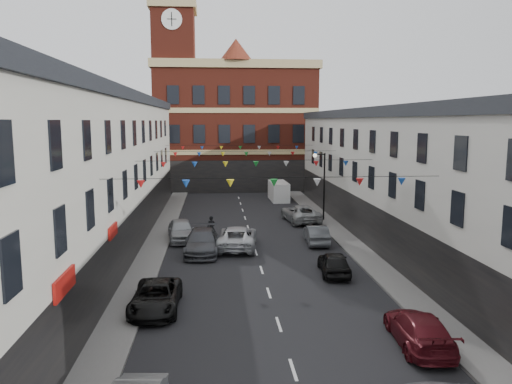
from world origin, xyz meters
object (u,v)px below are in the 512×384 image
object	(u,v)px
pedestrian	(211,228)
car_right_d	(334,263)
car_right_f	(300,213)
car_right_e	(316,234)
street_lamp	(321,177)
car_left_d	(202,242)
white_van	(279,191)
car_left_c	(156,297)
moving_car	(237,237)
car_right_c	(419,329)
car_left_e	(181,230)

from	to	relation	value
pedestrian	car_right_d	bearing A→B (deg)	-41.66
car_right_f	pedestrian	xyz separation A→B (m)	(-7.73, -5.88, 0.12)
car_right_e	pedestrian	xyz separation A→B (m)	(-7.53, 1.96, 0.20)
street_lamp	pedestrian	size ratio (longest dim) A/B	3.42
car_left_d	white_van	size ratio (longest dim) A/B	1.15
car_right_d	car_left_c	bearing A→B (deg)	31.39
car_left_c	car_left_d	size ratio (longest dim) A/B	0.87
car_right_d	moving_car	size ratio (longest dim) A/B	0.71
car_right_f	moving_car	xyz separation A→B (m)	(-5.93, -8.63, 0.02)
car_right_f	white_van	xyz separation A→B (m)	(-0.40, 11.92, 0.28)
car_left_c	moving_car	distance (m)	12.00
street_lamp	moving_car	xyz separation A→B (m)	(-7.75, -8.71, -3.13)
car_right_e	car_right_f	world-z (taller)	car_right_f
car_right_e	car_right_f	size ratio (longest dim) A/B	0.76
car_right_d	car_right_f	distance (m)	15.10
car_right_c	car_left_c	bearing A→B (deg)	-18.71
white_van	car_right_f	bearing A→B (deg)	-89.51
moving_car	pedestrian	distance (m)	3.29
street_lamp	car_right_e	size ratio (longest dim) A/B	1.46
car_left_d	car_left_c	bearing A→B (deg)	-98.93
car_right_c	white_van	world-z (taller)	white_van
moving_car	car_right_d	bearing A→B (deg)	135.10
pedestrian	moving_car	bearing A→B (deg)	-45.99
car_left_e	car_right_c	world-z (taller)	car_left_e
car_right_f	pedestrian	bearing A→B (deg)	30.34
white_van	pedestrian	xyz separation A→B (m)	(-7.33, -17.80, -0.16)
car_left_d	car_left_e	size ratio (longest dim) A/B	1.17
car_left_c	white_van	bearing A→B (deg)	73.82
car_left_d	car_left_e	world-z (taller)	car_left_e
car_right_d	car_right_c	bearing A→B (deg)	101.94
street_lamp	car_left_e	world-z (taller)	street_lamp
car_left_e	car_right_c	distance (m)	21.10
car_left_d	white_van	xyz separation A→B (m)	(7.93, 21.72, 0.26)
car_right_e	street_lamp	bearing A→B (deg)	-100.85
car_left_c	pedestrian	distance (m)	14.18
car_left_d	car_right_c	distance (m)	17.07
car_right_d	moving_car	bearing A→B (deg)	-45.70
car_right_d	pedestrian	bearing A→B (deg)	-47.40
car_left_c	car_left_d	distance (m)	10.21
car_left_d	pedestrian	bearing A→B (deg)	83.08
car_right_d	car_left_e	bearing A→B (deg)	-39.03
car_left_c	pedestrian	size ratio (longest dim) A/B	2.66
car_left_e	car_right_f	xyz separation A→B (m)	(9.96, 6.08, -0.03)
street_lamp	car_right_d	xyz separation A→B (m)	(-2.47, -15.17, -3.24)
car_left_c	white_van	world-z (taller)	white_van
pedestrian	car_left_d	bearing A→B (deg)	-87.94
moving_car	street_lamp	bearing A→B (deg)	-125.82
street_lamp	car_left_d	xyz separation A→B (m)	(-10.15, -9.88, -3.13)
street_lamp	white_van	size ratio (longest dim) A/B	1.28
moving_car	pedestrian	xyz separation A→B (m)	(-1.80, 2.75, 0.11)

